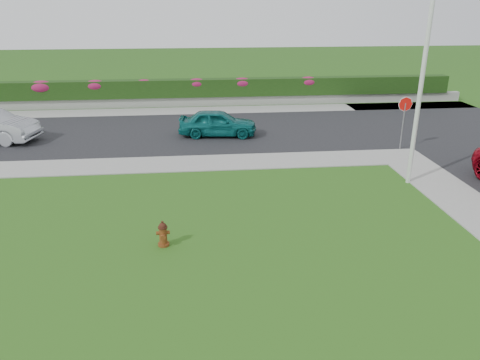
{
  "coord_description": "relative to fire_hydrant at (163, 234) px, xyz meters",
  "views": [
    {
      "loc": [
        -1.99,
        -9.62,
        6.41
      ],
      "look_at": [
        -0.54,
        4.59,
        0.9
      ],
      "focal_mm": 35.0,
      "sensor_mm": 36.0,
      "label": 1
    }
  ],
  "objects": [
    {
      "name": "ground",
      "position": [
        2.94,
        -2.06,
        -0.35
      ],
      "size": [
        120.0,
        120.0,
        0.0
      ],
      "primitive_type": "plane",
      "color": "black",
      "rests_on": "ground"
    },
    {
      "name": "stop_sign",
      "position": [
        10.32,
        7.96,
        1.45
      ],
      "size": [
        0.67,
        0.06,
        2.44
      ],
      "rotation": [
        0.0,
        0.0,
        -0.37
      ],
      "color": "slate",
      "rests_on": "ground"
    },
    {
      "name": "sidewalk_far",
      "position": [
        -3.06,
        6.94,
        -0.33
      ],
      "size": [
        24.0,
        2.0,
        0.04
      ],
      "primitive_type": "cube",
      "color": "gray",
      "rests_on": "ground"
    },
    {
      "name": "utility_pole",
      "position": [
        8.9,
        3.97,
        2.85
      ],
      "size": [
        0.16,
        0.16,
        6.4
      ],
      "primitive_type": "cylinder",
      "color": "silver",
      "rests_on": "ground"
    },
    {
      "name": "curb_corner",
      "position": [
        9.94,
        6.94,
        -0.33
      ],
      "size": [
        2.0,
        2.0,
        0.04
      ],
      "primitive_type": "cube",
      "color": "gray",
      "rests_on": "ground"
    },
    {
      "name": "flower_clump_b",
      "position": [
        -5.06,
        18.44,
        1.08
      ],
      "size": [
        1.36,
        0.88,
        0.68
      ],
      "primitive_type": "ellipsoid",
      "color": "#A71C5F",
      "rests_on": "hedge"
    },
    {
      "name": "flower_clump_c",
      "position": [
        -2.06,
        18.44,
        1.13
      ],
      "size": [
        1.08,
        0.7,
        0.54
      ],
      "primitive_type": "ellipsoid",
      "color": "#A71C5F",
      "rests_on": "hedge"
    },
    {
      "name": "sidewalk_beyond",
      "position": [
        1.94,
        16.94,
        -0.33
      ],
      "size": [
        34.0,
        2.0,
        0.04
      ],
      "primitive_type": "cube",
      "color": "gray",
      "rests_on": "ground"
    },
    {
      "name": "flower_clump_f",
      "position": [
        8.48,
        18.44,
        1.09
      ],
      "size": [
        1.3,
        0.84,
        0.65
      ],
      "primitive_type": "ellipsoid",
      "color": "#A71C5F",
      "rests_on": "hedge"
    },
    {
      "name": "sedan_teal",
      "position": [
        2.15,
        11.06,
        0.34
      ],
      "size": [
        3.99,
        1.96,
        1.31
      ],
      "primitive_type": "imported",
      "rotation": [
        0.0,
        0.0,
        1.46
      ],
      "color": "#0C605E",
      "rests_on": "street_far"
    },
    {
      "name": "flower_clump_a",
      "position": [
        -8.31,
        18.44,
        1.04
      ],
      "size": [
        1.53,
        0.98,
        0.76
      ],
      "primitive_type": "ellipsoid",
      "color": "#A71C5F",
      "rests_on": "hedge"
    },
    {
      "name": "street_far",
      "position": [
        -2.06,
        11.94,
        -0.33
      ],
      "size": [
        26.0,
        8.0,
        0.04
      ],
      "primitive_type": "cube",
      "color": "black",
      "rests_on": "ground"
    },
    {
      "name": "flower_clump_d",
      "position": [
        1.24,
        18.44,
        1.1
      ],
      "size": [
        1.25,
        0.81,
        0.63
      ],
      "primitive_type": "ellipsoid",
      "color": "#A71C5F",
      "rests_on": "hedge"
    },
    {
      "name": "fire_hydrant",
      "position": [
        0.0,
        0.0,
        0.0
      ],
      "size": [
        0.38,
        0.36,
        0.75
      ],
      "rotation": [
        0.0,
        0.0,
        0.08
      ],
      "color": "#4C230B",
      "rests_on": "ground"
    },
    {
      "name": "flower_clump_e",
      "position": [
        4.15,
        18.44,
        1.09
      ],
      "size": [
        1.31,
        0.84,
        0.65
      ],
      "primitive_type": "ellipsoid",
      "color": "#A71C5F",
      "rests_on": "hedge"
    },
    {
      "name": "retaining_wall",
      "position": [
        1.94,
        18.44,
        -0.05
      ],
      "size": [
        34.0,
        0.4,
        0.6
      ],
      "primitive_type": "cube",
      "color": "gray",
      "rests_on": "ground"
    },
    {
      "name": "hedge",
      "position": [
        1.94,
        18.54,
        0.8
      ],
      "size": [
        32.0,
        0.9,
        1.1
      ],
      "primitive_type": "cube",
      "color": "black",
      "rests_on": "retaining_wall"
    }
  ]
}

